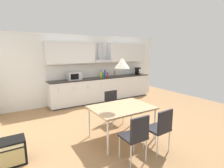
% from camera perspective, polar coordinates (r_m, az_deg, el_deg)
% --- Properties ---
extents(ground_plane, '(8.73, 7.78, 0.02)m').
position_cam_1_polar(ground_plane, '(4.81, 2.65, -13.20)').
color(ground_plane, '#9E754C').
extents(wall_back, '(6.98, 0.10, 2.53)m').
position_cam_1_polar(wall_back, '(6.78, -9.94, 4.84)').
color(wall_back, white).
rests_on(wall_back, ground_plane).
extents(kitchen_counter, '(4.18, 0.62, 0.93)m').
position_cam_1_polar(kitchen_counter, '(6.90, -2.90, -1.59)').
color(kitchen_counter, '#333333').
rests_on(kitchen_counter, ground_plane).
extents(backsplash_tile, '(4.16, 0.02, 0.51)m').
position_cam_1_polar(backsplash_tile, '(7.04, -4.07, 4.55)').
color(backsplash_tile, silver).
rests_on(backsplash_tile, kitchen_counter).
extents(upper_wall_cabinets, '(4.16, 0.40, 0.73)m').
position_cam_1_polar(upper_wall_cabinets, '(6.86, -3.53, 10.08)').
color(upper_wall_cabinets, silver).
extents(microwave, '(0.48, 0.35, 0.28)m').
position_cam_1_polar(microwave, '(6.33, -12.24, 2.58)').
color(microwave, '#ADADB2').
rests_on(microwave, kitchen_counter).
extents(coffee_maker, '(0.18, 0.19, 0.30)m').
position_cam_1_polar(coffee_maker, '(7.79, 8.28, 4.27)').
color(coffee_maker, black).
rests_on(coffee_maker, kitchen_counter).
extents(bottle_green, '(0.07, 0.07, 0.20)m').
position_cam_1_polar(bottle_green, '(6.83, -2.98, 2.94)').
color(bottle_green, green).
rests_on(bottle_green, kitchen_counter).
extents(bottle_yellow, '(0.07, 0.07, 0.28)m').
position_cam_1_polar(bottle_yellow, '(6.76, -3.64, 3.14)').
color(bottle_yellow, yellow).
rests_on(bottle_yellow, kitchen_counter).
extents(bottle_blue, '(0.08, 0.08, 0.29)m').
position_cam_1_polar(bottle_blue, '(6.89, -2.34, 3.33)').
color(bottle_blue, blue).
rests_on(bottle_blue, kitchen_counter).
extents(bottle_red, '(0.08, 0.08, 0.19)m').
position_cam_1_polar(bottle_red, '(6.92, -1.48, 2.99)').
color(bottle_red, red).
rests_on(bottle_red, kitchen_counter).
extents(bottle_brown, '(0.07, 0.07, 0.23)m').
position_cam_1_polar(bottle_brown, '(7.13, 0.86, 3.37)').
color(bottle_brown, brown).
rests_on(bottle_brown, kitchen_counter).
extents(dining_table, '(1.32, 0.96, 0.73)m').
position_cam_1_polar(dining_table, '(3.89, 3.21, -8.05)').
color(dining_table, tan).
rests_on(dining_table, ground_plane).
extents(chair_near_right, '(0.42, 0.42, 0.87)m').
position_cam_1_polar(chair_near_right, '(3.53, 15.57, -13.15)').
color(chair_near_right, black).
rests_on(chair_near_right, ground_plane).
extents(chair_near_left, '(0.40, 0.40, 0.87)m').
position_cam_1_polar(chair_near_left, '(3.15, 7.81, -15.87)').
color(chair_near_left, black).
rests_on(chair_near_left, ground_plane).
extents(chair_far_right, '(0.41, 0.41, 0.87)m').
position_cam_1_polar(chair_far_right, '(4.78, 0.23, -6.39)').
color(chair_far_right, black).
rests_on(chair_far_right, ground_plane).
extents(guitar_amp, '(0.52, 0.37, 0.44)m').
position_cam_1_polar(guitar_amp, '(3.69, -30.50, -18.63)').
color(guitar_amp, black).
rests_on(guitar_amp, ground_plane).
extents(pendant_lamp, '(0.32, 0.32, 0.22)m').
position_cam_1_polar(pendant_lamp, '(3.70, 3.38, 6.85)').
color(pendant_lamp, silver).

